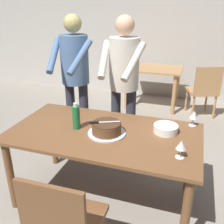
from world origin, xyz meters
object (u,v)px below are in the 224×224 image
at_px(person_standing_beside, 75,73).
at_px(background_table, 153,77).
at_px(wine_glass_far, 194,116).
at_px(wine_glass_near, 181,146).
at_px(water_bottle, 76,117).
at_px(plate_stack, 166,129).
at_px(background_chair_0, 204,89).
at_px(cake_knife, 98,122).
at_px(chair_near_side, 64,223).
at_px(cake_on_platter, 107,129).
at_px(main_dining_table, 104,141).
at_px(person_cutting_cake, 124,78).

relative_size(person_standing_beside, background_table, 1.72).
distance_m(wine_glass_far, person_standing_beside, 1.42).
distance_m(wine_glass_near, water_bottle, 0.97).
height_order(plate_stack, background_chair_0, background_chair_0).
bearing_deg(cake_knife, person_standing_beside, 127.44).
relative_size(chair_near_side, background_chair_0, 1.00).
height_order(cake_on_platter, wine_glass_far, wine_glass_far).
bearing_deg(person_standing_beside, wine_glass_near, -35.13).
height_order(main_dining_table, background_chair_0, background_chair_0).
distance_m(cake_knife, wine_glass_far, 0.90).
height_order(person_standing_beside, chair_near_side, person_standing_beside).
bearing_deg(cake_knife, water_bottle, 168.77).
relative_size(main_dining_table, chair_near_side, 1.91).
distance_m(main_dining_table, person_standing_beside, 1.02).
distance_m(wine_glass_near, wine_glass_far, 0.60).
height_order(main_dining_table, chair_near_side, chair_near_side).
height_order(wine_glass_near, background_table, wine_glass_near).
distance_m(person_standing_beside, background_table, 2.08).
bearing_deg(wine_glass_far, plate_stack, -136.06).
relative_size(water_bottle, background_table, 0.25).
bearing_deg(chair_near_side, person_standing_beside, 112.26).
bearing_deg(background_chair_0, cake_on_platter, -109.25).
xyz_separation_m(wine_glass_far, background_chair_0, (0.14, 2.03, -0.36)).
height_order(cake_knife, wine_glass_far, wine_glass_far).
xyz_separation_m(cake_on_platter, wine_glass_near, (0.65, -0.18, 0.05)).
distance_m(water_bottle, person_standing_beside, 0.82).
bearing_deg(main_dining_table, cake_on_platter, -36.65).
xyz_separation_m(plate_stack, chair_near_side, (-0.51, -1.01, -0.29)).
distance_m(wine_glass_near, chair_near_side, 0.98).
distance_m(main_dining_table, background_chair_0, 2.58).
relative_size(cake_on_platter, cake_knife, 1.34).
bearing_deg(main_dining_table, background_table, 90.05).
relative_size(main_dining_table, wine_glass_far, 11.94).
bearing_deg(main_dining_table, person_cutting_cake, 91.00).
bearing_deg(cake_on_platter, background_table, 90.85).
xyz_separation_m(cake_on_platter, background_table, (-0.04, 2.66, -0.22)).
distance_m(plate_stack, wine_glass_far, 0.32).
relative_size(wine_glass_far, background_chair_0, 0.16).
bearing_deg(background_chair_0, background_table, 166.81).
bearing_deg(background_table, water_bottle, -95.67).
bearing_deg(background_chair_0, wine_glass_far, -93.82).
bearing_deg(main_dining_table, chair_near_side, -88.58).
relative_size(wine_glass_near, person_standing_beside, 0.08).
distance_m(main_dining_table, person_cutting_cake, 0.80).
relative_size(cake_on_platter, person_standing_beside, 0.20).
bearing_deg(wine_glass_far, main_dining_table, -152.93).
bearing_deg(person_cutting_cake, background_chair_0, 62.67).
xyz_separation_m(plate_stack, person_standing_beside, (-1.14, 0.53, 0.29)).
relative_size(cake_on_platter, person_cutting_cake, 0.20).
relative_size(cake_knife, water_bottle, 1.02).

